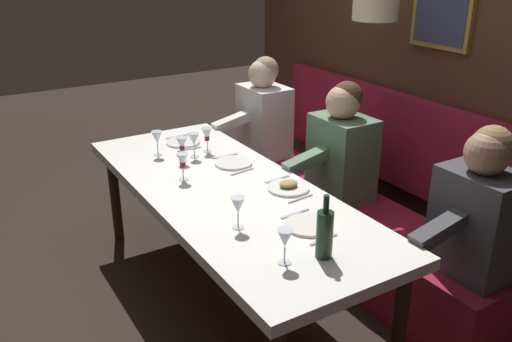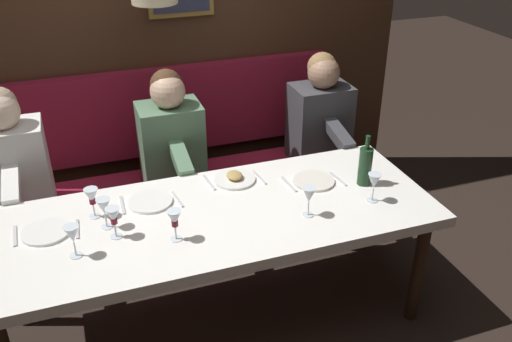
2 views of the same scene
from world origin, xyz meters
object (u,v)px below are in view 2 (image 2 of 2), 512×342
Objects in this scene: wine_glass_2 at (374,182)px; wine_glass_1 at (104,207)px; diner_near at (171,134)px; wine_bottle at (365,166)px; wine_glass_3 at (309,196)px; wine_glass_4 at (113,217)px; diner_nearest at (320,113)px; wine_glass_6 at (175,219)px; wine_glass_0 at (72,235)px; diner_middle at (11,157)px; wine_glass_5 at (92,197)px; dining_table at (216,223)px.

wine_glass_1 is at bearing 80.87° from wine_glass_2.
diner_near is 1.27m from wine_bottle.
wine_glass_2 is 0.55× the size of wine_bottle.
wine_glass_4 is (0.14, 0.96, -0.00)m from wine_glass_3.
diner_nearest is 1.63m from wine_glass_6.
wine_glass_0 is 1.00× the size of wine_glass_3.
diner_middle is 2.64× the size of wine_bottle.
diner_near reaches higher than wine_glass_6.
diner_near is 4.82× the size of wine_glass_5.
wine_glass_5 is at bearing 113.65° from diner_nearest.
wine_glass_6 is at bearing 129.64° from diner_nearest.
diner_middle is at bearing 53.93° from wine_glass_3.
diner_near is 0.96m from diner_middle.
wine_bottle is at bearing -84.66° from wine_glass_0.
wine_glass_5 is 0.55× the size of wine_bottle.
dining_table is 0.51m from wine_glass_3.
wine_glass_1 is (-0.82, -0.46, 0.04)m from diner_middle.
wine_glass_2 is at bearing -87.96° from wine_glass_3.
wine_bottle is at bearing -89.05° from dining_table.
wine_glass_3 is (-0.23, -0.99, 0.00)m from wine_glass_1.
wine_glass_0 is (-1.02, -0.30, 0.04)m from diner_middle.
wine_glass_6 is at bearing -93.28° from wine_glass_0.
diner_nearest is at bearing -90.00° from diner_middle.
wine_glass_0 is 1.00× the size of wine_glass_5.
diner_near is 0.89m from wine_glass_5.
diner_middle is 4.82× the size of wine_glass_4.
wine_glass_5 is at bearing 71.20° from wine_glass_3.
diner_near reaches higher than wine_bottle.
diner_nearest is 2.64× the size of wine_bottle.
diner_middle is 1.05m from wine_glass_4.
wine_glass_6 is (0.00, 1.07, -0.00)m from wine_glass_2.
diner_middle reaches higher than dining_table.
dining_table is 0.89m from diner_near.
wine_bottle reaches higher than wine_glass_1.
wine_glass_0 is at bearing 88.85° from wine_glass_2.
wine_glass_3 is at bearing -103.32° from wine_glass_1.
wine_glass_0 and wine_glass_3 have the same top height.
diner_middle is 4.82× the size of wine_glass_3.
diner_middle is 0.95m from wine_glass_1.
diner_middle is at bearing 60.38° from wine_glass_2.
diner_nearest is at bearing -66.35° from wine_glass_5.
wine_glass_2 is at bearing -95.18° from wine_glass_4.
wine_glass_2 is (-0.03, -1.54, 0.00)m from wine_glass_0.
wine_glass_5 is (-0.71, 0.55, 0.04)m from diner_near.
diner_nearest is 2.00m from wine_glass_0.
wine_glass_6 is 0.55× the size of wine_bottle.
diner_middle is 4.82× the size of wine_glass_6.
wine_glass_1 reaches higher than dining_table.
wine_glass_3 and wine_glass_4 have the same top height.
diner_middle is 4.82× the size of wine_glass_1.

